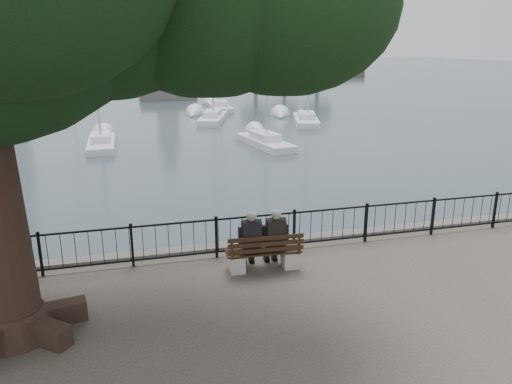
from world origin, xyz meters
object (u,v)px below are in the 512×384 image
object	(u,v)px
person_right	(274,240)
bench	(264,257)
lion_monument	(166,78)
person_left	(250,242)

from	to	relation	value
person_right	bench	bearing A→B (deg)	-162.38
lion_monument	bench	bearing A→B (deg)	-92.44
bench	lion_monument	size ratio (longest dim) A/B	0.20
bench	person_right	distance (m)	0.45
person_left	person_right	size ratio (longest dim) A/B	1.00
bench	person_left	bearing A→B (deg)	158.36
bench	person_left	size ratio (longest dim) A/B	1.21
person_left	bench	bearing A→B (deg)	-21.64
person_right	lion_monument	world-z (taller)	lion_monument
lion_monument	person_left	bearing A→B (deg)	-92.80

